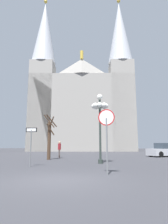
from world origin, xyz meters
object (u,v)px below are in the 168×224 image
parked_car_near_silver (166,150)px  pedestrian_walking (59,148)px  stop_sign (107,128)px  street_lamp (100,112)px  bare_tree (49,138)px  one_way_arrow_sign (31,141)px  cathedral (82,103)px

parked_car_near_silver → pedestrian_walking: 12.33m
stop_sign → street_lamp: 5.65m
street_lamp → bare_tree: size_ratio=1.27×
stop_sign → pedestrian_walking: bearing=114.8°
one_way_arrow_sign → street_lamp: (4.39, 2.66, 2.26)m
one_way_arrow_sign → pedestrian_walking: size_ratio=1.44×
one_way_arrow_sign → parked_car_near_silver: (11.67, 11.75, -0.91)m
street_lamp → cathedral: bearing=100.0°
stop_sign → bare_tree: bearing=122.5°
street_lamp → parked_car_near_silver: bearing=51.3°
cathedral → parked_car_near_silver: bearing=-57.5°
cathedral → stop_sign: size_ratio=11.14×
pedestrian_walking → bare_tree: bearing=-100.9°
cathedral → street_lamp: bearing=-80.0°
one_way_arrow_sign → street_lamp: 5.60m
cathedral → one_way_arrow_sign: 32.30m
parked_car_near_silver → bare_tree: bearing=-153.7°
one_way_arrow_sign → pedestrian_walking: (-0.07, 7.98, -0.58)m
one_way_arrow_sign → bare_tree: 5.76m
one_way_arrow_sign → pedestrian_walking: one_way_arrow_sign is taller
cathedral → pedestrian_walking: 24.96m
one_way_arrow_sign → street_lamp: bearing=31.2°
stop_sign → street_lamp: size_ratio=0.59×
one_way_arrow_sign → street_lamp: street_lamp is taller
cathedral → bare_tree: cathedral is taller
cathedral → stop_sign: 35.19m
cathedral → street_lamp: size_ratio=6.57×
street_lamp → pedestrian_walking: size_ratio=3.07×
one_way_arrow_sign → street_lamp: size_ratio=0.47×
bare_tree → parked_car_near_silver: bearing=26.3°
stop_sign → one_way_arrow_sign: bearing=151.0°
street_lamp → stop_sign: bearing=-84.7°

